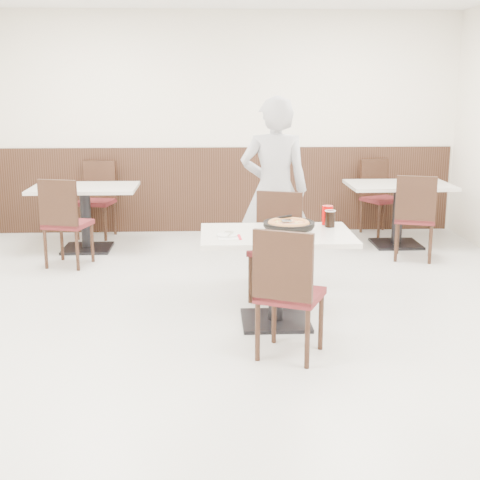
{
  "coord_description": "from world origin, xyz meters",
  "views": [
    {
      "loc": [
        -0.21,
        -5.16,
        1.91
      ],
      "look_at": [
        0.02,
        -0.3,
        0.76
      ],
      "focal_mm": 50.0,
      "sensor_mm": 36.0,
      "label": 1
    }
  ],
  "objects_px": {
    "main_table": "(276,278)",
    "chair_near": "(290,292)",
    "bg_chair_left_far": "(95,200)",
    "bg_chair_right_near": "(415,217)",
    "cola_glass": "(330,219)",
    "bg_chair_left_near": "(68,222)",
    "diner_person": "(274,190)",
    "red_cup": "(327,215)",
    "bg_chair_right_far": "(382,198)",
    "bg_table_right": "(398,215)",
    "pizza": "(289,225)",
    "pizza_pan": "(289,228)",
    "side_plate": "(227,235)",
    "chair_far": "(275,247)",
    "bg_table_left": "(86,218)"
  },
  "relations": [
    {
      "from": "pizza",
      "to": "bg_chair_left_near",
      "type": "relative_size",
      "value": 0.31
    },
    {
      "from": "main_table",
      "to": "chair_near",
      "type": "distance_m",
      "value": 0.68
    },
    {
      "from": "pizza_pan",
      "to": "cola_glass",
      "type": "bearing_deg",
      "value": 29.54
    },
    {
      "from": "pizza",
      "to": "side_plate",
      "type": "relative_size",
      "value": 1.84
    },
    {
      "from": "main_table",
      "to": "chair_near",
      "type": "xyz_separation_m",
      "value": [
        0.03,
        -0.67,
        0.1
      ]
    },
    {
      "from": "diner_person",
      "to": "bg_chair_right_near",
      "type": "distance_m",
      "value": 1.84
    },
    {
      "from": "chair_far",
      "to": "bg_chair_left_near",
      "type": "bearing_deg",
      "value": -13.19
    },
    {
      "from": "chair_far",
      "to": "diner_person",
      "type": "bearing_deg",
      "value": -77.39
    },
    {
      "from": "chair_near",
      "to": "pizza",
      "type": "distance_m",
      "value": 0.75
    },
    {
      "from": "red_cup",
      "to": "bg_chair_right_far",
      "type": "relative_size",
      "value": 0.17
    },
    {
      "from": "bg_table_left",
      "to": "bg_chair_right_far",
      "type": "xyz_separation_m",
      "value": [
        3.65,
        0.68,
        0.1
      ]
    },
    {
      "from": "bg_chair_left_near",
      "to": "red_cup",
      "type": "bearing_deg",
      "value": -16.78
    },
    {
      "from": "chair_near",
      "to": "bg_chair_right_near",
      "type": "bearing_deg",
      "value": 81.35
    },
    {
      "from": "side_plate",
      "to": "bg_chair_right_far",
      "type": "bearing_deg",
      "value": 57.95
    },
    {
      "from": "chair_far",
      "to": "cola_glass",
      "type": "bearing_deg",
      "value": 151.43
    },
    {
      "from": "bg_chair_left_far",
      "to": "bg_table_left",
      "type": "bearing_deg",
      "value": 100.9
    },
    {
      "from": "cola_glass",
      "to": "bg_chair_left_near",
      "type": "distance_m",
      "value": 3.01
    },
    {
      "from": "main_table",
      "to": "bg_table_right",
      "type": "bearing_deg",
      "value": 56.46
    },
    {
      "from": "diner_person",
      "to": "chair_far",
      "type": "bearing_deg",
      "value": 88.5
    },
    {
      "from": "cola_glass",
      "to": "diner_person",
      "type": "xyz_separation_m",
      "value": [
        -0.36,
        1.01,
        0.08
      ]
    },
    {
      "from": "chair_near",
      "to": "diner_person",
      "type": "xyz_separation_m",
      "value": [
        0.06,
        1.89,
        0.42
      ]
    },
    {
      "from": "bg_chair_right_far",
      "to": "bg_table_right",
      "type": "bearing_deg",
      "value": 68.1
    },
    {
      "from": "chair_far",
      "to": "bg_table_left",
      "type": "distance_m",
      "value": 2.78
    },
    {
      "from": "bg_table_right",
      "to": "pizza",
      "type": "bearing_deg",
      "value": -122.07
    },
    {
      "from": "red_cup",
      "to": "bg_chair_left_far",
      "type": "relative_size",
      "value": 0.17
    },
    {
      "from": "side_plate",
      "to": "main_table",
      "type": "bearing_deg",
      "value": 14.66
    },
    {
      "from": "cola_glass",
      "to": "bg_chair_right_near",
      "type": "height_order",
      "value": "bg_chair_right_near"
    },
    {
      "from": "pizza_pan",
      "to": "bg_chair_right_far",
      "type": "bearing_deg",
      "value": 63.76
    },
    {
      "from": "bg_table_left",
      "to": "bg_table_right",
      "type": "distance_m",
      "value": 3.68
    },
    {
      "from": "bg_chair_right_near",
      "to": "main_table",
      "type": "bearing_deg",
      "value": -113.24
    },
    {
      "from": "chair_far",
      "to": "bg_chair_left_far",
      "type": "distance_m",
      "value": 3.26
    },
    {
      "from": "main_table",
      "to": "side_plate",
      "type": "bearing_deg",
      "value": -165.34
    },
    {
      "from": "chair_far",
      "to": "bg_table_right",
      "type": "bearing_deg",
      "value": -113.03
    },
    {
      "from": "pizza",
      "to": "cola_glass",
      "type": "distance_m",
      "value": 0.42
    },
    {
      "from": "pizza_pan",
      "to": "bg_chair_left_near",
      "type": "height_order",
      "value": "bg_chair_left_near"
    },
    {
      "from": "chair_far",
      "to": "cola_glass",
      "type": "height_order",
      "value": "chair_far"
    },
    {
      "from": "pizza",
      "to": "bg_table_right",
      "type": "relative_size",
      "value": 0.25
    },
    {
      "from": "chair_far",
      "to": "bg_chair_left_near",
      "type": "height_order",
      "value": "same"
    },
    {
      "from": "red_cup",
      "to": "diner_person",
      "type": "bearing_deg",
      "value": 111.22
    },
    {
      "from": "bg_table_right",
      "to": "bg_chair_right_near",
      "type": "relative_size",
      "value": 1.26
    },
    {
      "from": "red_cup",
      "to": "diner_person",
      "type": "height_order",
      "value": "diner_person"
    },
    {
      "from": "pizza",
      "to": "bg_chair_left_near",
      "type": "distance_m",
      "value": 2.84
    },
    {
      "from": "pizza_pan",
      "to": "diner_person",
      "type": "relative_size",
      "value": 0.21
    },
    {
      "from": "bg_table_left",
      "to": "red_cup",
      "type": "bearing_deg",
      "value": -42.86
    },
    {
      "from": "bg_table_right",
      "to": "cola_glass",
      "type": "bearing_deg",
      "value": -117.77
    },
    {
      "from": "main_table",
      "to": "pizza_pan",
      "type": "bearing_deg",
      "value": -1.03
    },
    {
      "from": "bg_chair_left_near",
      "to": "bg_chair_right_far",
      "type": "height_order",
      "value": "same"
    },
    {
      "from": "side_plate",
      "to": "bg_chair_left_far",
      "type": "relative_size",
      "value": 0.17
    },
    {
      "from": "chair_near",
      "to": "bg_chair_right_near",
      "type": "relative_size",
      "value": 1.0
    },
    {
      "from": "bg_chair_left_far",
      "to": "bg_chair_right_near",
      "type": "relative_size",
      "value": 1.0
    }
  ]
}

